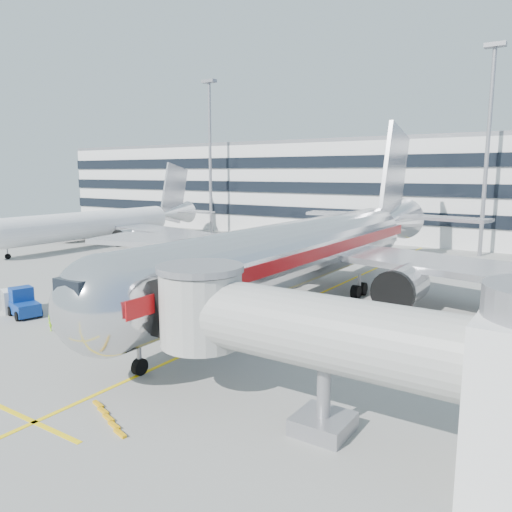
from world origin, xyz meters
The scene contains 15 objects.
ground centered at (0.00, 0.00, 0.00)m, with size 180.00×180.00×0.00m, color gray.
lead_in_line centered at (0.00, 10.00, 0.01)m, with size 0.25×70.00×0.01m, color yellow.
stop_bar centered at (0.00, -14.00, 0.01)m, with size 6.00×0.25×0.01m, color yellow.
main_jet centered at (0.00, 11.72, 4.23)m, with size 50.95×48.70×16.06m.
jet_bridge centered at (12.18, -8.00, 3.87)m, with size 17.80×4.50×7.00m.
terminal centered at (0.00, 57.95, 7.80)m, with size 150.00×24.25×15.60m.
light_mast_west centered at (-35.00, 42.00, 14.88)m, with size 2.40×1.20×25.45m.
light_mast_centre centered at (8.00, 42.00, 14.88)m, with size 2.40×1.20×25.45m.
second_jet centered at (-39.42, 22.80, 3.18)m, with size 38.21×36.52×12.04m.
belt_loader centered at (-9.90, 1.78, 0.67)m, with size 5.03×3.16×2.36m.
baggage_tug centered at (-15.13, -5.01, 0.91)m, with size 3.09×2.38×2.08m.
cargo_container_left centered at (-16.70, -4.73, 0.87)m, with size 2.11×2.11×1.73m.
cargo_container_right centered at (-16.14, 0.40, 0.86)m, with size 2.03×2.03×1.70m.
cargo_container_front centered at (-9.22, -3.25, 0.80)m, with size 1.69×1.69×1.59m.
ramp_worker centered at (-10.25, -5.97, 0.85)m, with size 0.62×0.40×1.69m, color #96EB18.
Camera 1 is at (18.57, -25.17, 10.40)m, focal length 35.00 mm.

